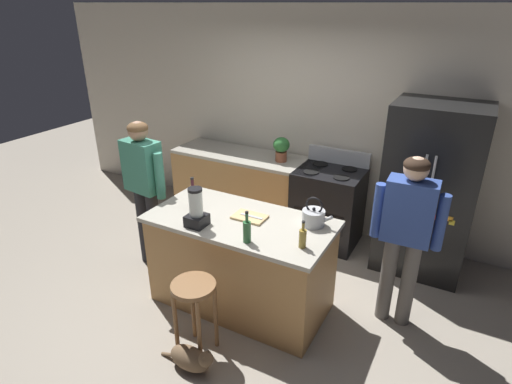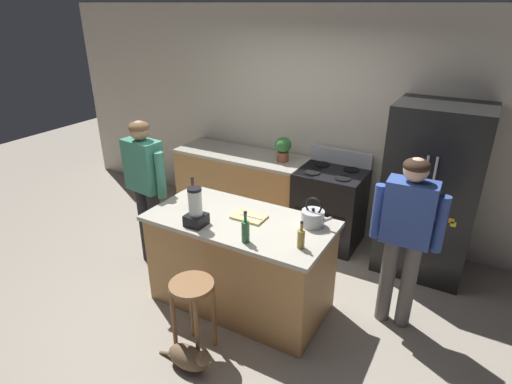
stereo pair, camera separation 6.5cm
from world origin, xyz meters
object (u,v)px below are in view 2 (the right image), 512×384
potted_plant (283,148)px  chef_knife (251,216)px  refrigerator (430,192)px  cutting_board (249,217)px  stove_range (329,206)px  cat (189,357)px  tea_kettle (313,217)px  bottle_olive_oil (245,231)px  bottle_vinegar (301,238)px  kitchen_island (240,262)px  person_by_sink_right (406,229)px  bar_stool (193,299)px  blender_appliance (196,210)px  person_by_island_left (145,181)px  bottle_wine (193,197)px

potted_plant → chef_knife: size_ratio=1.36×
refrigerator → cutting_board: (-1.33, -1.44, 0.02)m
stove_range → potted_plant: potted_plant is taller
cat → tea_kettle: size_ratio=1.88×
bottle_olive_oil → tea_kettle: bottle_olive_oil is taller
bottle_vinegar → bottle_olive_oil: bearing=-162.1°
kitchen_island → person_by_sink_right: 1.52m
bottle_vinegar → cutting_board: bottle_vinegar is taller
cutting_board → chef_knife: 0.02m
bar_stool → cutting_board: 0.88m
blender_appliance → cat: bearing=-61.5°
blender_appliance → person_by_island_left: bearing=157.5°
kitchen_island → cat: size_ratio=3.25×
blender_appliance → cutting_board: size_ratio=1.18×
person_by_island_left → bottle_vinegar: bearing=-8.7°
person_by_island_left → bottle_wine: 0.76m
cat → cutting_board: (-0.01, 0.97, 0.82)m
bottle_vinegar → person_by_sink_right: bearing=42.9°
person_by_island_left → stove_range: bearing=42.0°
cat → stove_range: bearing=84.2°
bar_stool → bottle_olive_oil: (0.26, 0.41, 0.50)m
kitchen_island → bottle_olive_oil: bottle_olive_oil is taller
refrigerator → kitchen_island: bearing=-133.0°
bar_stool → cutting_board: bearing=84.6°
person_by_island_left → cutting_board: (1.30, -0.06, -0.06)m
bar_stool → person_by_island_left: bearing=145.6°
person_by_island_left → bottle_vinegar: (1.91, -0.29, 0.01)m
bottle_wine → potted_plant: bearing=84.1°
person_by_island_left → cat: 1.89m
blender_appliance → refrigerator: bearing=46.8°
refrigerator → bar_stool: (-1.41, -2.22, -0.39)m
person_by_island_left → chef_knife: (1.32, -0.06, -0.05)m
chef_knife → tea_kettle: bearing=16.5°
chef_knife → cat: bearing=-90.4°
potted_plant → bottle_olive_oil: 1.95m
potted_plant → chef_knife: potted_plant is taller
kitchen_island → person_by_island_left: bearing=174.3°
refrigerator → chef_knife: (-1.31, -1.44, 0.03)m
person_by_sink_right → bottle_vinegar: size_ratio=6.78×
cutting_board → bottle_vinegar: bearing=-20.8°
blender_appliance → chef_knife: blender_appliance is taller
bottle_vinegar → chef_knife: 0.64m
person_by_sink_right → bottle_wine: person_by_sink_right is taller
cutting_board → bar_stool: bearing=-95.4°
tea_kettle → cutting_board: size_ratio=0.92×
refrigerator → potted_plant: size_ratio=6.09×
potted_plant → bottle_olive_oil: (0.58, -1.86, -0.07)m
stove_range → refrigerator: bearing=-1.3°
person_by_island_left → blender_appliance: size_ratio=4.63×
bar_stool → bottle_vinegar: bearing=38.7°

